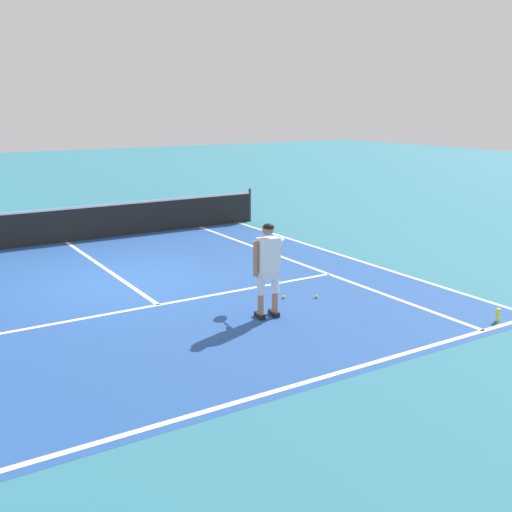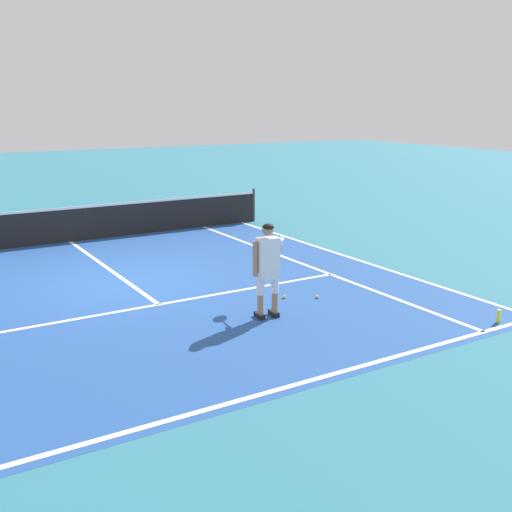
{
  "view_description": "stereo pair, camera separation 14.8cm",
  "coord_description": "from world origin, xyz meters",
  "px_view_note": "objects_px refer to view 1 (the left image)",
  "views": [
    {
      "loc": [
        -4.24,
        -12.09,
        3.69
      ],
      "look_at": [
        1.39,
        -3.07,
        1.05
      ],
      "focal_mm": 42.75,
      "sensor_mm": 36.0,
      "label": 1
    },
    {
      "loc": [
        -4.11,
        -12.17,
        3.69
      ],
      "look_at": [
        1.39,
        -3.07,
        1.05
      ],
      "focal_mm": 42.75,
      "sensor_mm": 36.0,
      "label": 2
    }
  ],
  "objects_px": {
    "tennis_player": "(268,264)",
    "tennis_ball_by_baseline": "(284,297)",
    "tennis_ball_near_feet": "(316,297)",
    "water_bottle": "(498,315)"
  },
  "relations": [
    {
      "from": "tennis_ball_by_baseline",
      "to": "tennis_ball_near_feet",
      "type": "bearing_deg",
      "value": -29.87
    },
    {
      "from": "tennis_ball_near_feet",
      "to": "tennis_ball_by_baseline",
      "type": "relative_size",
      "value": 1.0
    },
    {
      "from": "tennis_ball_by_baseline",
      "to": "water_bottle",
      "type": "height_order",
      "value": "water_bottle"
    },
    {
      "from": "tennis_ball_near_feet",
      "to": "water_bottle",
      "type": "bearing_deg",
      "value": -55.33
    },
    {
      "from": "tennis_ball_by_baseline",
      "to": "tennis_player",
      "type": "bearing_deg",
      "value": -139.42
    },
    {
      "from": "tennis_player",
      "to": "tennis_ball_near_feet",
      "type": "bearing_deg",
      "value": 16.13
    },
    {
      "from": "tennis_ball_near_feet",
      "to": "tennis_ball_by_baseline",
      "type": "bearing_deg",
      "value": 150.13
    },
    {
      "from": "tennis_player",
      "to": "tennis_ball_by_baseline",
      "type": "xyz_separation_m",
      "value": [
        0.85,
        0.73,
        -0.96
      ]
    },
    {
      "from": "tennis_player",
      "to": "tennis_ball_by_baseline",
      "type": "height_order",
      "value": "tennis_player"
    },
    {
      "from": "tennis_player",
      "to": "tennis_ball_near_feet",
      "type": "relative_size",
      "value": 25.95
    }
  ]
}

